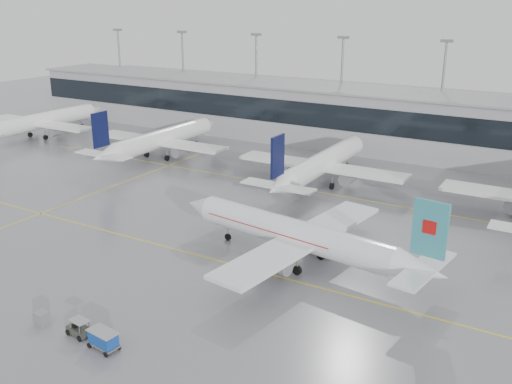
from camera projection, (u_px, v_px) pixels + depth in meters
The scene contains 15 objects.
ground at pixel (206, 257), 69.92m from camera, with size 320.00×320.00×0.00m, color gray.
taxi_line_main at pixel (206, 257), 69.91m from camera, with size 120.00×0.25×0.01m, color yellow.
taxi_line_north at pixel (311, 191), 94.39m from camera, with size 120.00×0.25×0.01m, color yellow.
taxi_line_cross at pixel (113, 186), 96.60m from camera, with size 0.25×60.00×0.01m, color yellow.
terminal at pixel (378, 121), 118.59m from camera, with size 180.00×15.00×12.00m, color #9A9A9D.
terminal_glass at pixel (366, 121), 111.95m from camera, with size 180.00×0.20×5.00m, color black.
terminal_roof at pixel (380, 92), 116.61m from camera, with size 182.00×16.00×0.40m, color gray.
light_masts at pixel (390, 82), 121.14m from camera, with size 156.40×1.00×22.60m.
air_canada_jet at pixel (302, 236), 67.04m from camera, with size 36.29×29.18×11.37m.
parked_jet_a at pixel (40, 121), 129.93m from camera, with size 29.64×36.96×11.72m.
parked_jet_b at pixel (160, 139), 113.07m from camera, with size 29.64×36.96×11.72m.
parked_jet_c at pixel (321, 164), 96.22m from camera, with size 29.64×36.96×11.72m.
baggage_tug at pixel (79, 330), 53.51m from camera, with size 3.55×1.71×1.69m.
baggage_cart at pixel (103, 338), 51.30m from camera, with size 3.09×1.95×1.81m.
gse_unit at pixel (42, 318), 55.43m from camera, with size 1.25×1.16×1.25m, color gray.
Camera 1 is at (37.62, -51.74, 29.97)m, focal length 40.00 mm.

